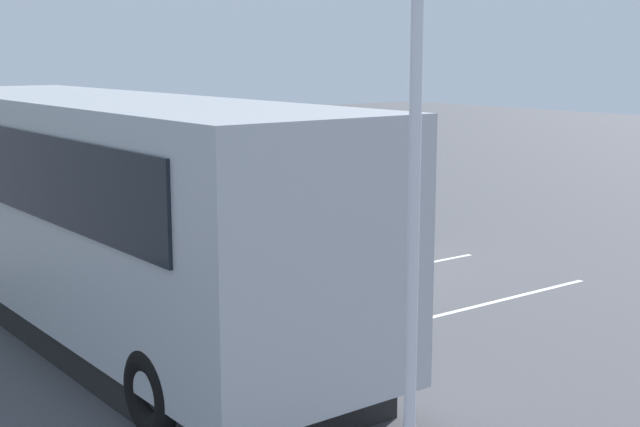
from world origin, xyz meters
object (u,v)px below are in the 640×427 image
object	(u,v)px
spectator_left	(252,233)
stunt_motorcycle	(358,192)
flagpole	(410,210)
parked_motorcycle_silver	(173,261)
traffic_cone	(400,251)
spectator_centre	(216,225)
spectator_far_left	(314,247)
tour_bus	(109,216)

from	to	relation	value
spectator_left	stunt_motorcycle	xyz separation A→B (m)	(2.25, -4.01, -0.02)
flagpole	parked_motorcycle_silver	bearing A→B (deg)	-17.84
spectator_left	stunt_motorcycle	world-z (taller)	stunt_motorcycle
traffic_cone	spectator_centre	bearing A→B (deg)	71.80
spectator_left	spectator_centre	world-z (taller)	spectator_left
spectator_far_left	stunt_motorcycle	xyz separation A→B (m)	(3.59, -3.81, -0.02)
tour_bus	stunt_motorcycle	distance (m)	6.89
spectator_far_left	spectator_centre	world-z (taller)	spectator_far_left
stunt_motorcycle	traffic_cone	distance (m)	2.25
tour_bus	flagpole	size ratio (longest dim) A/B	1.72
spectator_centre	traffic_cone	size ratio (longest dim) A/B	2.66
tour_bus	spectator_far_left	size ratio (longest dim) A/B	5.56
parked_motorcycle_silver	flagpole	xyz separation A→B (m)	(-8.53, 2.75, 2.35)
spectator_far_left	traffic_cone	world-z (taller)	spectator_far_left
stunt_motorcycle	traffic_cone	size ratio (longest dim) A/B	3.03
tour_bus	spectator_far_left	world-z (taller)	tour_bus
spectator_left	parked_motorcycle_silver	distance (m)	1.62
spectator_far_left	flagpole	distance (m)	7.10
parked_motorcycle_silver	spectator_far_left	bearing A→B (deg)	-162.16
spectator_centre	parked_motorcycle_silver	distance (m)	0.93
flagpole	traffic_cone	xyz separation A→B (m)	(7.43, -6.74, -2.53)
tour_bus	spectator_centre	bearing A→B (deg)	-59.72
tour_bus	flagpole	bearing A→B (deg)	171.90
stunt_motorcycle	flagpole	distance (m)	12.13
tour_bus	flagpole	distance (m)	7.18
spectator_centre	stunt_motorcycle	xyz separation A→B (m)	(0.95, -3.89, 0.07)
stunt_motorcycle	spectator_far_left	bearing A→B (deg)	133.32
spectator_centre	traffic_cone	bearing A→B (deg)	-108.20
tour_bus	traffic_cone	size ratio (longest dim) A/B	15.73
tour_bus	stunt_motorcycle	world-z (taller)	tour_bus
spectator_left	traffic_cone	bearing A→B (deg)	-85.73
spectator_centre	parked_motorcycle_silver	size ratio (longest dim) A/B	0.82
spectator_centre	spectator_left	bearing A→B (deg)	174.73
spectator_left	traffic_cone	size ratio (longest dim) A/B	2.87
parked_motorcycle_silver	flagpole	world-z (taller)	flagpole
flagpole	traffic_cone	bearing A→B (deg)	-42.19
spectator_centre	parked_motorcycle_silver	bearing A→B (deg)	86.67
spectator_left	flagpole	distance (m)	8.14
spectator_far_left	spectator_centre	size ratio (longest dim) A/B	1.07
tour_bus	flagpole	xyz separation A→B (m)	(-7.01, 1.00, 1.19)
spectator_centre	flagpole	xyz separation A→B (m)	(-8.49, 3.53, 1.84)
tour_bus	spectator_centre	xyz separation A→B (m)	(1.48, -2.53, -0.66)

